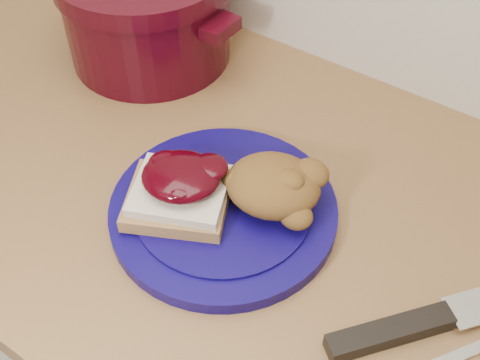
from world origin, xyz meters
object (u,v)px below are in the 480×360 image
Objects in this scene: chef_knife at (433,320)px; plate at (223,210)px; pepper_grinder at (116,5)px; dutch_oven at (147,11)px.

plate is at bearing 129.15° from chef_knife.
pepper_grinder reaches higher than chef_knife.
pepper_grinder reaches higher than plate.
dutch_oven is at bearing 144.41° from plate.
pepper_grinder is (-0.60, 0.20, 0.05)m from chef_knife.
chef_knife is at bearing 0.57° from plate.
plate is at bearing -35.59° from dutch_oven.
dutch_oven is (-0.28, 0.20, 0.07)m from plate.
plate is at bearing -30.23° from pepper_grinder.
plate is 0.26m from chef_knife.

